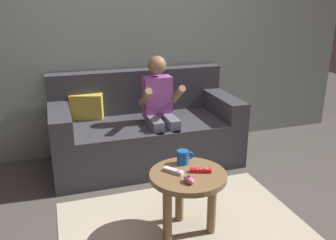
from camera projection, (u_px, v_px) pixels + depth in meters
wall_back at (127, 27)px, 3.48m from camera, size 4.93×0.05×2.50m
couch at (144, 131)px, 3.45m from camera, size 1.72×0.80×0.85m
person_seated_on_couch at (160, 107)px, 3.22m from camera, size 0.36×0.44×1.03m
coffee_table at (187, 186)px, 2.35m from camera, size 0.50×0.50×0.45m
area_rug at (187, 232)px, 2.46m from camera, size 1.68×1.29×0.01m
game_remote_red_near_edge at (201, 170)px, 2.33m from camera, size 0.14×0.08×0.03m
nunchuk_pink at (189, 180)px, 2.19m from camera, size 0.07×0.10×0.05m
game_remote_white_far_corner at (173, 171)px, 2.32m from camera, size 0.11×0.13×0.03m
coffee_mug at (183, 157)px, 2.44m from camera, size 0.12×0.08×0.09m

